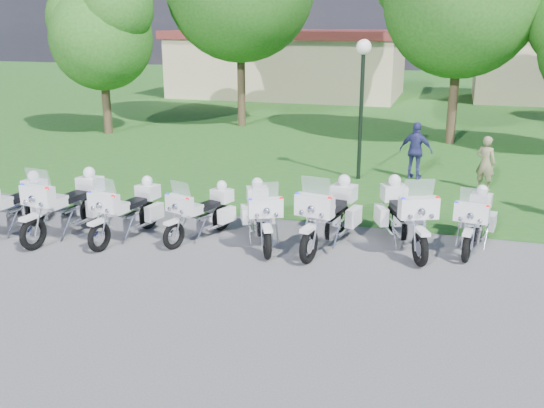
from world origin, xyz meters
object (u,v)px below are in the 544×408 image
(motorcycle_3, at_px, (202,212))
(motorcycle_4, at_px, (261,214))
(motorcycle_6, at_px, (404,215))
(motorcycle_7, at_px, (475,220))
(motorcycle_2, at_px, (128,210))
(lamp_post, at_px, (363,75))
(bystander_a, at_px, (486,163))
(motorcycle_5, at_px, (330,214))
(motorcycle_0, at_px, (13,205))
(motorcycle_1, at_px, (67,204))
(bystander_c, at_px, (416,151))

(motorcycle_3, bearing_deg, motorcycle_4, -156.41)
(motorcycle_6, xyz_separation_m, motorcycle_7, (1.46, 0.40, -0.09))
(motorcycle_2, height_order, lamp_post, lamp_post)
(motorcycle_7, height_order, lamp_post, lamp_post)
(motorcycle_2, height_order, motorcycle_6, motorcycle_6)
(motorcycle_6, xyz_separation_m, bystander_a, (1.83, 5.31, 0.07))
(motorcycle_5, xyz_separation_m, motorcycle_7, (3.00, 0.82, -0.10))
(motorcycle_7, bearing_deg, motorcycle_2, 21.60)
(motorcycle_6, xyz_separation_m, lamp_post, (-1.83, 5.56, 2.44))
(motorcycle_3, distance_m, motorcycle_6, 4.43)
(motorcycle_5, bearing_deg, lamp_post, -76.29)
(motorcycle_4, distance_m, motorcycle_6, 3.08)
(motorcycle_0, height_order, motorcycle_3, motorcycle_0)
(motorcycle_1, height_order, bystander_a, motorcycle_1)
(motorcycle_0, bearing_deg, bystander_a, -141.82)
(motorcycle_0, relative_size, motorcycle_1, 0.92)
(motorcycle_4, bearing_deg, lamp_post, -125.42)
(motorcycle_4, distance_m, lamp_post, 6.78)
(motorcycle_0, xyz_separation_m, motorcycle_1, (1.29, 0.23, 0.06))
(motorcycle_1, xyz_separation_m, bystander_c, (7.22, 7.45, 0.16))
(motorcycle_7, distance_m, bystander_a, 4.92)
(motorcycle_3, bearing_deg, motorcycle_6, -150.72)
(motorcycle_7, relative_size, bystander_a, 1.41)
(motorcycle_4, xyz_separation_m, motorcycle_7, (4.48, 1.02, -0.03))
(bystander_a, bearing_deg, motorcycle_1, 63.67)
(motorcycle_0, xyz_separation_m, lamp_post, (6.85, 7.17, 2.50))
(motorcycle_3, bearing_deg, lamp_post, -91.94)
(lamp_post, bearing_deg, motorcycle_2, -121.49)
(motorcycle_5, height_order, bystander_a, motorcycle_5)
(motorcycle_3, bearing_deg, bystander_a, -115.76)
(motorcycle_2, relative_size, motorcycle_5, 0.90)
(motorcycle_6, bearing_deg, motorcycle_3, -13.69)
(motorcycle_1, xyz_separation_m, lamp_post, (5.56, 6.94, 2.44))
(motorcycle_6, bearing_deg, motorcycle_2, -11.61)
(motorcycle_0, relative_size, bystander_a, 1.49)
(motorcycle_6, bearing_deg, bystander_c, -111.20)
(motorcycle_1, distance_m, lamp_post, 9.22)
(motorcycle_2, distance_m, motorcycle_3, 1.66)
(motorcycle_3, xyz_separation_m, lamp_post, (2.55, 6.27, 2.55))
(motorcycle_0, bearing_deg, motorcycle_4, -165.26)
(bystander_a, bearing_deg, lamp_post, 23.71)
(motorcycle_4, relative_size, bystander_c, 1.24)
(motorcycle_2, bearing_deg, motorcycle_4, -159.06)
(motorcycle_0, bearing_deg, motorcycle_7, -163.97)
(motorcycle_6, height_order, lamp_post, lamp_post)
(bystander_c, bearing_deg, motorcycle_2, 66.24)
(motorcycle_0, bearing_deg, motorcycle_3, -163.25)
(motorcycle_2, relative_size, motorcycle_6, 0.95)
(motorcycle_2, relative_size, lamp_post, 0.55)
(motorcycle_1, height_order, bystander_c, bystander_c)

